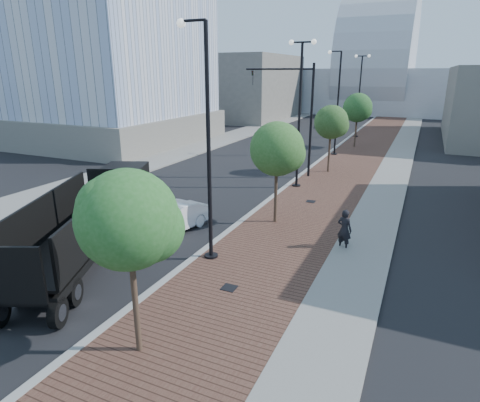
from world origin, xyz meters
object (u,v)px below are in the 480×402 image
at_px(white_sedan, 172,218).
at_px(dark_car_mid, 275,139).
at_px(dump_truck, 107,209).
at_px(pedestrian, 344,230).

xyz_separation_m(white_sedan, dark_car_mid, (-3.81, 25.29, -0.02)).
relative_size(dump_truck, white_sedan, 3.16).
bearing_deg(dark_car_mid, white_sedan, -87.88).
bearing_deg(pedestrian, dark_car_mid, -44.99).
xyz_separation_m(white_sedan, pedestrian, (7.91, 1.37, 0.23)).
bearing_deg(dump_truck, white_sedan, 4.30).
bearing_deg(white_sedan, dump_truck, -140.69).
bearing_deg(dark_car_mid, dump_truck, -94.04).
relative_size(dark_car_mid, pedestrian, 2.61).
relative_size(dump_truck, dark_car_mid, 2.74).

